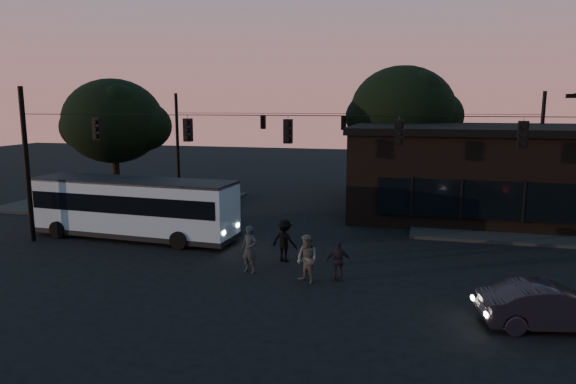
% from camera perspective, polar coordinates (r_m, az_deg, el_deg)
% --- Properties ---
extents(ground, '(120.00, 120.00, 0.00)m').
position_cam_1_polar(ground, '(18.71, -3.10, -11.13)').
color(ground, black).
rests_on(ground, ground).
extents(sidewalk_far_right, '(14.00, 10.00, 0.15)m').
position_cam_1_polar(sidewalk_far_right, '(32.07, 26.13, -3.13)').
color(sidewalk_far_right, black).
rests_on(sidewalk_far_right, ground).
extents(sidewalk_far_left, '(14.00, 10.00, 0.15)m').
position_cam_1_polar(sidewalk_far_left, '(36.82, -17.52, -1.03)').
color(sidewalk_far_left, black).
rests_on(sidewalk_far_left, ground).
extents(building, '(15.40, 10.41, 5.40)m').
position_cam_1_polar(building, '(33.09, 20.70, 2.24)').
color(building, black).
rests_on(building, ground).
extents(tree_behind, '(7.60, 7.60, 9.43)m').
position_cam_1_polar(tree_behind, '(38.69, 12.60, 8.81)').
color(tree_behind, black).
rests_on(tree_behind, ground).
extents(tree_left, '(6.40, 6.40, 8.30)m').
position_cam_1_polar(tree_left, '(35.40, -18.83, 7.45)').
color(tree_left, black).
rests_on(tree_left, ground).
extents(signal_rig_near, '(26.24, 0.30, 7.50)m').
position_cam_1_polar(signal_rig_near, '(21.45, 0.00, 3.82)').
color(signal_rig_near, black).
rests_on(signal_rig_near, ground).
extents(signal_rig_far, '(26.24, 0.30, 7.50)m').
position_cam_1_polar(signal_rig_far, '(37.13, 6.17, 5.88)').
color(signal_rig_far, black).
rests_on(signal_rig_far, ground).
extents(bus, '(10.76, 3.08, 2.99)m').
position_cam_1_polar(bus, '(26.75, -16.79, -1.42)').
color(bus, '#8DA4B4').
rests_on(bus, ground).
extents(car, '(4.34, 2.21, 1.36)m').
position_cam_1_polar(car, '(17.59, 27.20, -11.25)').
color(car, black).
rests_on(car, ground).
extents(pedestrian_a, '(0.79, 0.62, 1.90)m').
position_cam_1_polar(pedestrian_a, '(20.61, -4.30, -6.37)').
color(pedestrian_a, '#1F2527').
rests_on(pedestrian_a, ground).
extents(pedestrian_b, '(1.14, 1.09, 1.85)m').
position_cam_1_polar(pedestrian_b, '(19.40, 2.13, -7.47)').
color(pedestrian_b, '#504B49').
rests_on(pedestrian_b, ground).
extents(pedestrian_c, '(0.99, 0.60, 1.57)m').
position_cam_1_polar(pedestrian_c, '(19.73, 5.64, -7.63)').
color(pedestrian_c, black).
rests_on(pedestrian_c, ground).
extents(pedestrian_d, '(1.33, 1.00, 1.83)m').
position_cam_1_polar(pedestrian_d, '(21.97, -0.39, -5.42)').
color(pedestrian_d, black).
rests_on(pedestrian_d, ground).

